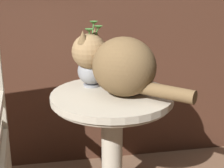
% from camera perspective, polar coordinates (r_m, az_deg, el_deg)
% --- Properties ---
extents(wicker_side_table, '(0.63, 0.63, 0.63)m').
position_cam_1_polar(wicker_side_table, '(1.76, 0.00, -7.30)').
color(wicker_side_table, '#B2A893').
rests_on(wicker_side_table, ground_plane).
extents(cat, '(0.53, 0.51, 0.31)m').
position_cam_1_polar(cat, '(1.64, 1.13, 3.41)').
color(cat, brown).
rests_on(cat, wicker_side_table).
extents(pewter_vase_with_ivy, '(0.15, 0.15, 0.35)m').
position_cam_1_polar(pewter_vase_with_ivy, '(1.77, -3.59, 2.88)').
color(pewter_vase_with_ivy, gray).
rests_on(pewter_vase_with_ivy, wicker_side_table).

